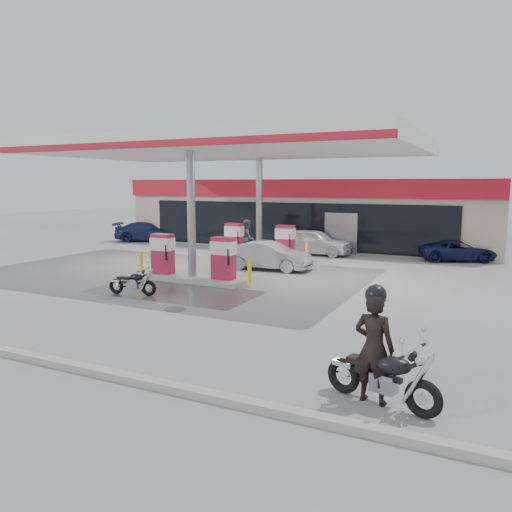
% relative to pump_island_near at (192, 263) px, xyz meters
% --- Properties ---
extents(ground, '(90.00, 90.00, 0.00)m').
position_rel_pump_island_near_xyz_m(ground, '(0.00, -2.00, -0.71)').
color(ground, gray).
rests_on(ground, ground).
extents(wet_patch, '(6.00, 3.00, 0.00)m').
position_rel_pump_island_near_xyz_m(wet_patch, '(0.50, -2.00, -0.71)').
color(wet_patch, '#4C4C4F').
rests_on(wet_patch, ground).
extents(drain_cover, '(0.70, 0.70, 0.01)m').
position_rel_pump_island_near_xyz_m(drain_cover, '(2.00, -4.00, -0.71)').
color(drain_cover, '#38383A').
rests_on(drain_cover, ground).
extents(store_building, '(22.00, 8.22, 4.00)m').
position_rel_pump_island_near_xyz_m(store_building, '(0.01, 13.94, 1.30)').
color(store_building, '#AA9F8E').
rests_on(store_building, ground).
extents(canopy, '(16.00, 10.02, 5.51)m').
position_rel_pump_island_near_xyz_m(canopy, '(0.00, 3.00, 4.56)').
color(canopy, silver).
rests_on(canopy, ground).
extents(pump_island_near, '(5.14, 1.30, 1.78)m').
position_rel_pump_island_near_xyz_m(pump_island_near, '(0.00, 0.00, 0.00)').
color(pump_island_near, '#9E9E99').
rests_on(pump_island_near, ground).
extents(pump_island_far, '(5.14, 1.30, 1.78)m').
position_rel_pump_island_near_xyz_m(pump_island_far, '(0.00, 6.00, 0.00)').
color(pump_island_far, '#9E9E99').
rests_on(pump_island_far, ground).
extents(main_motorcycle, '(2.11, 0.99, 1.10)m').
position_rel_pump_island_near_xyz_m(main_motorcycle, '(9.05, -7.87, -0.22)').
color(main_motorcycle, black).
rests_on(main_motorcycle, ground).
extents(biker_main, '(0.78, 0.58, 1.96)m').
position_rel_pump_island_near_xyz_m(biker_main, '(8.86, -7.82, 0.27)').
color(biker_main, black).
rests_on(biker_main, ground).
extents(parked_motorcycle, '(1.76, 0.67, 0.91)m').
position_rel_pump_island_near_xyz_m(parked_motorcycle, '(-0.44, -2.99, -0.31)').
color(parked_motorcycle, black).
rests_on(parked_motorcycle, ground).
extents(sedan_white, '(4.08, 1.68, 1.39)m').
position_rel_pump_island_near_xyz_m(sedan_white, '(1.79, 8.95, -0.02)').
color(sedan_white, white).
rests_on(sedan_white, ground).
extents(attendant, '(1.01, 1.13, 1.91)m').
position_rel_pump_island_near_xyz_m(attendant, '(-1.17, 7.00, 0.24)').
color(attendant, '#5A5A5F').
rests_on(attendant, ground).
extents(hatchback_silver, '(3.85, 1.53, 1.24)m').
position_rel_pump_island_near_xyz_m(hatchback_silver, '(1.61, 3.60, -0.09)').
color(hatchback_silver, '#929599').
rests_on(hatchback_silver, ground).
extents(parked_car_left, '(4.68, 3.28, 1.26)m').
position_rel_pump_island_near_xyz_m(parked_car_left, '(-10.00, 10.00, -0.08)').
color(parked_car_left, navy).
rests_on(parked_car_left, ground).
extents(parked_car_right, '(4.00, 2.92, 1.01)m').
position_rel_pump_island_near_xyz_m(parked_car_right, '(8.89, 10.00, -0.20)').
color(parked_car_right, '#141945').
rests_on(parked_car_right, ground).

